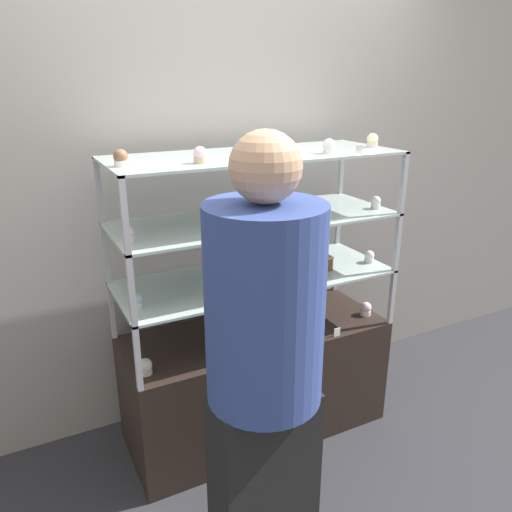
{
  "coord_description": "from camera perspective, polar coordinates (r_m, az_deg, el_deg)",
  "views": [
    {
      "loc": [
        -1.04,
        -2.05,
        1.84
      ],
      "look_at": [
        0.0,
        0.0,
        1.01
      ],
      "focal_mm": 35.0,
      "sensor_mm": 36.0,
      "label": 1
    }
  ],
  "objects": [
    {
      "name": "ground_plane",
      "position": [
        2.94,
        -0.0,
        -18.85
      ],
      "size": [
        20.0,
        20.0,
        0.0
      ],
      "primitive_type": "plane",
      "color": "#2D2D33"
    },
    {
      "name": "back_wall",
      "position": [
        2.73,
        -3.94,
        8.34
      ],
      "size": [
        8.0,
        0.05,
        2.6
      ],
      "color": "gray",
      "rests_on": "ground_plane"
    },
    {
      "name": "display_base",
      "position": [
        2.77,
        -0.0,
        -13.95
      ],
      "size": [
        1.37,
        0.53,
        0.6
      ],
      "color": "black",
      "rests_on": "ground_plane"
    },
    {
      "name": "display_riser_lower",
      "position": [
        2.49,
        -0.0,
        -2.65
      ],
      "size": [
        1.37,
        0.53,
        0.3
      ],
      "color": "#B7B7BC",
      "rests_on": "display_base"
    },
    {
      "name": "display_riser_middle",
      "position": [
        2.39,
        -0.0,
        4.04
      ],
      "size": [
        1.37,
        0.53,
        0.3
      ],
      "color": "#B7B7BC",
      "rests_on": "display_riser_lower"
    },
    {
      "name": "display_riser_upper",
      "position": [
        2.33,
        -0.0,
        11.21
      ],
      "size": [
        1.37,
        0.53,
        0.3
      ],
      "color": "#B7B7BC",
      "rests_on": "display_riser_middle"
    },
    {
      "name": "layer_cake_centerpiece",
      "position": [
        2.58,
        -0.76,
        -7.36
      ],
      "size": [
        0.17,
        0.17,
        0.11
      ],
      "color": "#C66660",
      "rests_on": "display_base"
    },
    {
      "name": "sheet_cake_frosted",
      "position": [
        2.55,
        5.85,
        -0.87
      ],
      "size": [
        0.23,
        0.13,
        0.07
      ],
      "color": "brown",
      "rests_on": "display_riser_lower"
    },
    {
      "name": "cupcake_0",
      "position": [
        2.3,
        -12.55,
        -12.26
      ],
      "size": [
        0.06,
        0.06,
        0.07
      ],
      "color": "beige",
      "rests_on": "display_base"
    },
    {
      "name": "cupcake_1",
      "position": [
        2.47,
        -4.0,
        -9.37
      ],
      "size": [
        0.06,
        0.06,
        0.07
      ],
      "color": "white",
      "rests_on": "display_base"
    },
    {
      "name": "cupcake_2",
      "position": [
        2.59,
        5.71,
        -7.91
      ],
      "size": [
        0.06,
        0.06,
        0.07
      ],
      "color": "beige",
      "rests_on": "display_base"
    },
    {
      "name": "cupcake_3",
      "position": [
        2.82,
        12.42,
        -5.92
      ],
      "size": [
        0.06,
        0.06,
        0.07
      ],
      "color": "white",
      "rests_on": "display_base"
    },
    {
      "name": "price_tag_0",
      "position": [
        2.58,
        9.25,
        -8.58
      ],
      "size": [
        0.04,
        0.0,
        0.04
      ],
      "color": "white",
      "rests_on": "display_base"
    },
    {
      "name": "cupcake_4",
      "position": [
        2.2,
        -13.48,
        -5.02
      ],
      "size": [
        0.05,
        0.05,
        0.07
      ],
      "color": "white",
      "rests_on": "display_riser_lower"
    },
    {
      "name": "cupcake_5",
      "position": [
        2.29,
        -3.1,
        -3.49
      ],
      "size": [
        0.05,
        0.05,
        0.07
      ],
      "color": "beige",
      "rests_on": "display_riser_lower"
    },
    {
      "name": "cupcake_6",
      "position": [
        2.72,
        12.82,
        -0.08
      ],
      "size": [
        0.05,
        0.05,
        0.07
      ],
      "color": "white",
      "rests_on": "display_riser_lower"
    },
    {
      "name": "price_tag_1",
      "position": [
        2.33,
        4.96,
        -3.36
      ],
      "size": [
        0.04,
        0.0,
        0.04
      ],
      "color": "white",
      "rests_on": "display_riser_lower"
    },
    {
      "name": "cupcake_7",
      "position": [
        2.08,
        -14.41,
        2.35
      ],
      "size": [
        0.05,
        0.05,
        0.06
      ],
      "color": "white",
      "rests_on": "display_riser_middle"
    },
    {
      "name": "cupcake_8",
      "position": [
        2.18,
        -3.16,
        3.78
      ],
      "size": [
        0.05,
        0.05,
        0.06
      ],
      "color": "white",
      "rests_on": "display_riser_middle"
    },
    {
      "name": "cupcake_9",
      "position": [
        2.42,
        4.8,
        5.36
      ],
      "size": [
        0.05,
        0.05,
        0.06
      ],
      "color": "white",
      "rests_on": "display_riser_middle"
    },
    {
      "name": "cupcake_10",
      "position": [
        2.62,
        13.53,
        5.96
      ],
      "size": [
        0.05,
        0.05,
        0.06
      ],
      "color": "white",
      "rests_on": "display_riser_middle"
    },
    {
      "name": "price_tag_2",
      "position": [
        2.2,
        3.92,
        3.62
      ],
      "size": [
        0.04,
        0.0,
        0.04
      ],
      "color": "white",
      "rests_on": "display_riser_middle"
    },
    {
      "name": "cupcake_11",
      "position": [
        2.05,
        -15.21,
        10.73
      ],
      "size": [
        0.06,
        0.06,
        0.07
      ],
      "color": "white",
      "rests_on": "display_riser_upper"
    },
    {
      "name": "cupcake_12",
      "position": [
        2.07,
        -6.41,
        11.37
      ],
      "size": [
        0.06,
        0.06,
        0.07
      ],
      "color": "#CCB28C",
      "rests_on": "display_riser_upper"
    },
    {
      "name": "cupcake_13",
      "position": [
        2.26,
        0.95,
        12.19
      ],
      "size": [
        0.06,
        0.06,
        0.07
      ],
      "color": "#CCB28C",
      "rests_on": "display_riser_upper"
    },
    {
      "name": "cupcake_14",
      "position": [
        2.35,
        8.32,
        12.29
      ],
      "size": [
        0.06,
        0.06,
        0.07
      ],
      "color": "white",
      "rests_on": "display_riser_upper"
    },
    {
      "name": "cupcake_15",
      "position": [
        2.62,
        13.16,
        12.73
      ],
      "size": [
        0.06,
        0.06,
        0.07
      ],
      "color": "beige",
      "rests_on": "display_riser_upper"
    },
    {
      "name": "price_tag_3",
      "position": [
        2.33,
        11.67,
        11.78
      ],
      "size": [
        0.04,
        0.0,
        0.04
      ],
      "color": "white",
      "rests_on": "display_riser_upper"
    },
    {
      "name": "customer_figure",
      "position": [
        1.75,
        0.95,
        -12.41
      ],
      "size": [
        0.4,
        0.4,
        1.7
      ],
      "color": "black",
      "rests_on": "ground_plane"
    }
  ]
}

